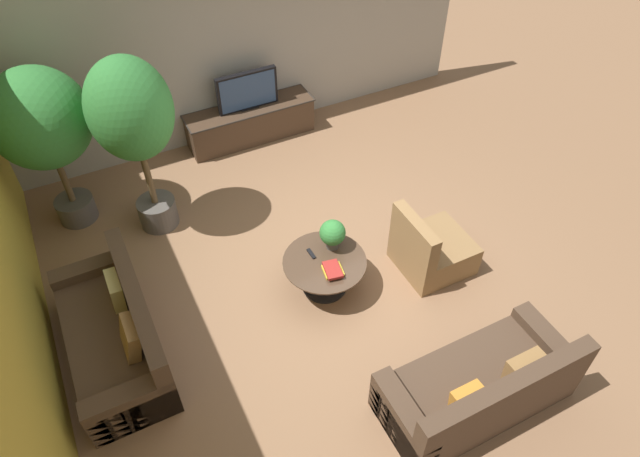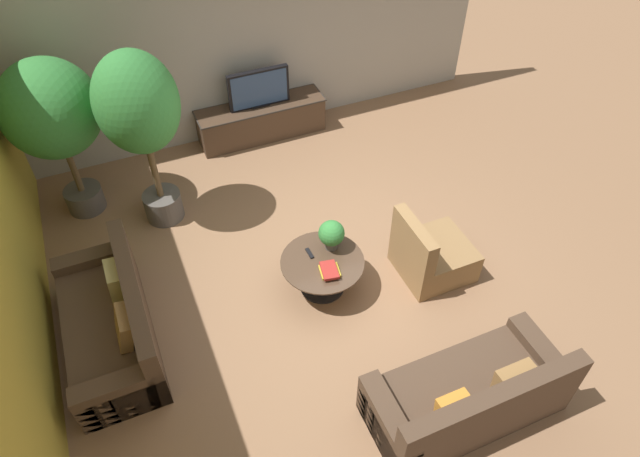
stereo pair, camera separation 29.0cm
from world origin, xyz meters
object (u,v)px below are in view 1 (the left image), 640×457
Objects in this scene: media_console at (250,122)px; armchair_wicker at (431,250)px; coffee_table at (325,269)px; potted_plant_tabletop at (333,233)px; television at (247,91)px; couch_by_wall at (117,335)px; couch_near_entry at (479,388)px; potted_palm_tall at (41,123)px; potted_palm_corner at (132,118)px.

armchair_wicker is (0.91, -3.38, -0.01)m from media_console.
media_console is at bearing 83.61° from coffee_table.
potted_plant_tabletop is at bearing -93.31° from media_console.
television is 3.16m from coffee_table.
television reaches higher than couch_by_wall.
armchair_wicker reaches higher than couch_near_entry.
couch_by_wall is 0.90× the size of potted_palm_tall.
potted_palm_corner is at bearing 132.08° from potted_plant_tabletop.
armchair_wicker is (0.62, 1.70, -0.01)m from couch_near_entry.
television is 5.11m from couch_near_entry.
coffee_table is 1.29m from armchair_wicker.
coffee_table is 1.09× the size of armchair_wicker.
potted_plant_tabletop is (-0.46, 2.13, 0.37)m from couch_near_entry.
television is at bearing 34.17° from potted_palm_corner.
television reaches higher than potted_plant_tabletop.
media_console is 2.50m from potted_palm_corner.
couch_near_entry is (0.29, -5.08, 0.00)m from media_console.
potted_plant_tabletop reaches higher than media_console.
armchair_wicker is 0.37× the size of potted_palm_corner.
potted_palm_tall is (-3.59, 2.76, 1.20)m from armchair_wicker.
media_console is 2.14× the size of television.
armchair_wicker reaches higher than media_console.
television is 2.26m from potted_palm_corner.
couch_by_wall and couch_near_entry have the same top height.
couch_near_entry reaches higher than media_console.
potted_palm_tall reaches higher than media_console.
potted_palm_tall is at bearing -166.97° from media_console.
potted_plant_tabletop is at bearing -42.94° from potted_palm_tall.
potted_palm_corner is at bearing 126.41° from coffee_table.
couch_by_wall is at bearing -117.13° from potted_palm_corner.
couch_by_wall reaches higher than coffee_table.
couch_by_wall is at bearing 179.47° from potted_plant_tabletop.
television is 2.40× the size of potted_plant_tabletop.
media_console is at bearing 90.00° from television.
armchair_wicker is 2.29× the size of potted_plant_tabletop.
armchair_wicker is at bearing -37.60° from potted_palm_tall.
potted_palm_tall is (-2.33, 2.49, 1.16)m from coffee_table.
media_console is 3.95m from couch_by_wall.
potted_palm_tall reaches higher than potted_plant_tabletop.
television reaches higher than media_console.
coffee_table is 0.51× the size of couch_near_entry.
coffee_table is (-0.35, -3.11, 0.03)m from media_console.
coffee_table is at bearing -138.81° from potted_plant_tabletop.
television is 1.05× the size of armchair_wicker.
potted_palm_corner is (-1.76, -1.19, 1.32)m from media_console.
couch_near_entry reaches higher than coffee_table.
media_console is 3.13m from coffee_table.
coffee_table is 2.07m from couch_near_entry.
armchair_wicker is at bearing -110.02° from couch_near_entry.
couch_by_wall is (-2.65, -2.93, 0.01)m from media_console.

